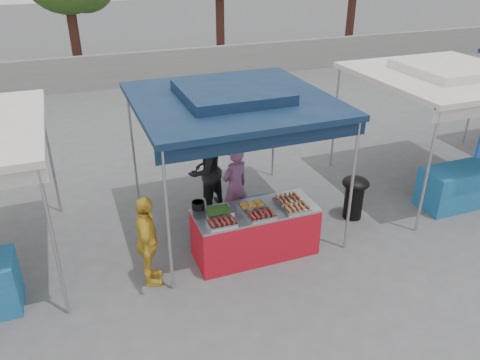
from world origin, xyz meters
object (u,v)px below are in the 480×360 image
object	(u,v)px
vendor_table	(255,232)
vendor_woman	(235,187)
wok_burner	(354,194)
customer_person	(148,242)
helper_man	(205,170)
cooking_pot	(198,205)

from	to	relation	value
vendor_table	vendor_woman	world-z (taller)	vendor_woman
wok_burner	vendor_table	bearing A→B (deg)	-146.17
customer_person	wok_burner	bearing A→B (deg)	-72.02
vendor_woman	wok_burner	bearing A→B (deg)	145.00
helper_man	vendor_woman	bearing A→B (deg)	82.93
cooking_pot	helper_man	size ratio (longest dim) A/B	0.12
vendor_table	cooking_pot	xyz separation A→B (m)	(-0.85, 0.36, 0.49)
customer_person	cooking_pot	bearing A→B (deg)	-52.28
wok_burner	customer_person	bearing A→B (deg)	-149.33
wok_burner	customer_person	world-z (taller)	customer_person
vendor_table	helper_man	xyz separation A→B (m)	(-0.33, 1.70, 0.42)
vendor_table	customer_person	xyz separation A→B (m)	(-1.77, -0.12, 0.31)
helper_man	customer_person	size ratio (longest dim) A/B	1.14
vendor_table	wok_burner	size ratio (longest dim) A/B	2.37
vendor_table	cooking_pot	bearing A→B (deg)	156.89
vendor_woman	customer_person	distance (m)	2.12
vendor_table	customer_person	world-z (taller)	customer_person
cooking_pot	vendor_woman	size ratio (longest dim) A/B	0.13
wok_burner	helper_man	size ratio (longest dim) A/B	0.50
wok_burner	customer_person	distance (m)	3.99
helper_man	customer_person	distance (m)	2.32
vendor_table	customer_person	bearing A→B (deg)	-176.10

